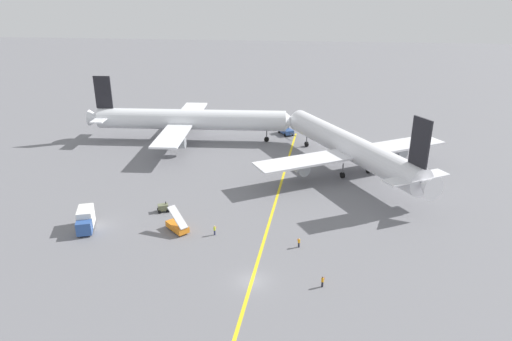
{
  "coord_description": "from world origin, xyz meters",
  "views": [
    {
      "loc": [
        7.1,
        -53.36,
        38.4
      ],
      "look_at": [
        -3.27,
        31.29,
        4.0
      ],
      "focal_mm": 32.24,
      "sensor_mm": 36.0,
      "label": 1
    }
  ],
  "objects_px": {
    "airliner_being_pushed": "(350,147)",
    "gse_gpu_cart_small": "(163,207)",
    "pushback_tug": "(286,130)",
    "gse_stair_truck_yellow": "(177,226)",
    "airliner_at_gate_left": "(190,120)",
    "ground_crew_wing_walker_right": "(299,242)",
    "gse_catering_truck_tall": "(85,220)",
    "ground_crew_marshaller_foreground": "(215,230)",
    "ground_crew_ramp_agent_by_cones": "(322,281)"
  },
  "relations": [
    {
      "from": "airliner_being_pushed",
      "to": "ground_crew_marshaller_foreground",
      "type": "bearing_deg",
      "value": -127.17
    },
    {
      "from": "airliner_at_gate_left",
      "to": "gse_catering_truck_tall",
      "type": "bearing_deg",
      "value": -96.19
    },
    {
      "from": "airliner_at_gate_left",
      "to": "gse_catering_truck_tall",
      "type": "relative_size",
      "value": 8.73
    },
    {
      "from": "pushback_tug",
      "to": "ground_crew_wing_walker_right",
      "type": "relative_size",
      "value": 4.91
    },
    {
      "from": "airliner_being_pushed",
      "to": "ground_crew_wing_walker_right",
      "type": "bearing_deg",
      "value": -106.26
    },
    {
      "from": "gse_gpu_cart_small",
      "to": "gse_stair_truck_yellow",
      "type": "xyz_separation_m",
      "value": [
        4.62,
        -6.71,
        0.23
      ]
    },
    {
      "from": "airliner_at_gate_left",
      "to": "ground_crew_ramp_agent_by_cones",
      "type": "bearing_deg",
      "value": -60.63
    },
    {
      "from": "gse_catering_truck_tall",
      "to": "gse_gpu_cart_small",
      "type": "height_order",
      "value": "gse_catering_truck_tall"
    },
    {
      "from": "pushback_tug",
      "to": "gse_gpu_cart_small",
      "type": "xyz_separation_m",
      "value": [
        -19.28,
        -49.92,
        -0.39
      ]
    },
    {
      "from": "ground_crew_marshaller_foreground",
      "to": "airliner_at_gate_left",
      "type": "bearing_deg",
      "value": 108.88
    },
    {
      "from": "airliner_being_pushed",
      "to": "pushback_tug",
      "type": "distance_m",
      "value": 30.49
    },
    {
      "from": "gse_catering_truck_tall",
      "to": "ground_crew_wing_walker_right",
      "type": "xyz_separation_m",
      "value": [
        35.97,
        -1.44,
        -0.93
      ]
    },
    {
      "from": "airliner_at_gate_left",
      "to": "ground_crew_marshaller_foreground",
      "type": "bearing_deg",
      "value": -71.12
    },
    {
      "from": "ground_crew_wing_walker_right",
      "to": "gse_stair_truck_yellow",
      "type": "bearing_deg",
      "value": 172.53
    },
    {
      "from": "airliner_being_pushed",
      "to": "gse_catering_truck_tall",
      "type": "distance_m",
      "value": 55.97
    },
    {
      "from": "airliner_being_pushed",
      "to": "gse_gpu_cart_small",
      "type": "bearing_deg",
      "value": -145.34
    },
    {
      "from": "airliner_at_gate_left",
      "to": "pushback_tug",
      "type": "distance_m",
      "value": 26.62
    },
    {
      "from": "gse_gpu_cart_small",
      "to": "ground_crew_ramp_agent_by_cones",
      "type": "relative_size",
      "value": 1.56
    },
    {
      "from": "ground_crew_ramp_agent_by_cones",
      "to": "ground_crew_marshaller_foreground",
      "type": "relative_size",
      "value": 0.94
    },
    {
      "from": "pushback_tug",
      "to": "ground_crew_ramp_agent_by_cones",
      "type": "height_order",
      "value": "pushback_tug"
    },
    {
      "from": "airliner_at_gate_left",
      "to": "gse_stair_truck_yellow",
      "type": "xyz_separation_m",
      "value": [
        10.18,
        -48.12,
        -4.59
      ]
    },
    {
      "from": "ground_crew_ramp_agent_by_cones",
      "to": "ground_crew_marshaller_foreground",
      "type": "bearing_deg",
      "value": 145.43
    },
    {
      "from": "airliner_being_pushed",
      "to": "pushback_tug",
      "type": "bearing_deg",
      "value": 121.02
    },
    {
      "from": "airliner_at_gate_left",
      "to": "ground_crew_wing_walker_right",
      "type": "xyz_separation_m",
      "value": [
        30.62,
        -50.8,
        -4.79
      ]
    },
    {
      "from": "pushback_tug",
      "to": "ground_crew_marshaller_foreground",
      "type": "distance_m",
      "value": 57.74
    },
    {
      "from": "airliner_being_pushed",
      "to": "ground_crew_wing_walker_right",
      "type": "relative_size",
      "value": 28.4
    },
    {
      "from": "gse_stair_truck_yellow",
      "to": "ground_crew_wing_walker_right",
      "type": "height_order",
      "value": "gse_stair_truck_yellow"
    },
    {
      "from": "airliner_being_pushed",
      "to": "gse_stair_truck_yellow",
      "type": "relative_size",
      "value": 9.79
    },
    {
      "from": "pushback_tug",
      "to": "gse_stair_truck_yellow",
      "type": "xyz_separation_m",
      "value": [
        -14.65,
        -56.62,
        -0.15
      ]
    },
    {
      "from": "gse_stair_truck_yellow",
      "to": "ground_crew_ramp_agent_by_cones",
      "type": "xyz_separation_m",
      "value": [
        24.0,
        -12.62,
        -0.17
      ]
    },
    {
      "from": "airliner_being_pushed",
      "to": "gse_gpu_cart_small",
      "type": "relative_size",
      "value": 17.74
    },
    {
      "from": "ground_crew_ramp_agent_by_cones",
      "to": "gse_catering_truck_tall",
      "type": "bearing_deg",
      "value": 163.95
    },
    {
      "from": "ground_crew_wing_walker_right",
      "to": "ground_crew_marshaller_foreground",
      "type": "bearing_deg",
      "value": 171.24
    },
    {
      "from": "gse_stair_truck_yellow",
      "to": "ground_crew_wing_walker_right",
      "type": "xyz_separation_m",
      "value": [
        20.44,
        -2.68,
        -0.19
      ]
    },
    {
      "from": "ground_crew_marshaller_foreground",
      "to": "ground_crew_ramp_agent_by_cones",
      "type": "bearing_deg",
      "value": -34.57
    },
    {
      "from": "airliner_at_gate_left",
      "to": "ground_crew_ramp_agent_by_cones",
      "type": "height_order",
      "value": "airliner_at_gate_left"
    },
    {
      "from": "pushback_tug",
      "to": "gse_catering_truck_tall",
      "type": "xyz_separation_m",
      "value": [
        -30.19,
        -57.87,
        0.58
      ]
    },
    {
      "from": "pushback_tug",
      "to": "ground_crew_marshaller_foreground",
      "type": "bearing_deg",
      "value": -98.16
    },
    {
      "from": "pushback_tug",
      "to": "ground_crew_marshaller_foreground",
      "type": "height_order",
      "value": "pushback_tug"
    },
    {
      "from": "airliner_being_pushed",
      "to": "ground_crew_ramp_agent_by_cones",
      "type": "distance_m",
      "value": 44.1
    },
    {
      "from": "gse_stair_truck_yellow",
      "to": "ground_crew_ramp_agent_by_cones",
      "type": "distance_m",
      "value": 27.12
    },
    {
      "from": "gse_stair_truck_yellow",
      "to": "gse_catering_truck_tall",
      "type": "bearing_deg",
      "value": -175.43
    },
    {
      "from": "gse_gpu_cart_small",
      "to": "gse_stair_truck_yellow",
      "type": "height_order",
      "value": "gse_stair_truck_yellow"
    },
    {
      "from": "gse_catering_truck_tall",
      "to": "ground_crew_ramp_agent_by_cones",
      "type": "relative_size",
      "value": 3.83
    },
    {
      "from": "ground_crew_wing_walker_right",
      "to": "ground_crew_ramp_agent_by_cones",
      "type": "height_order",
      "value": "ground_crew_ramp_agent_by_cones"
    },
    {
      "from": "airliner_at_gate_left",
      "to": "gse_gpu_cart_small",
      "type": "bearing_deg",
      "value": -82.35
    },
    {
      "from": "airliner_at_gate_left",
      "to": "pushback_tug",
      "type": "bearing_deg",
      "value": 18.9
    },
    {
      "from": "gse_stair_truck_yellow",
      "to": "ground_crew_marshaller_foreground",
      "type": "distance_m",
      "value": 6.48
    },
    {
      "from": "airliner_at_gate_left",
      "to": "gse_stair_truck_yellow",
      "type": "height_order",
      "value": "airliner_at_gate_left"
    },
    {
      "from": "pushback_tug",
      "to": "gse_gpu_cart_small",
      "type": "distance_m",
      "value": 53.51
    }
  ]
}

